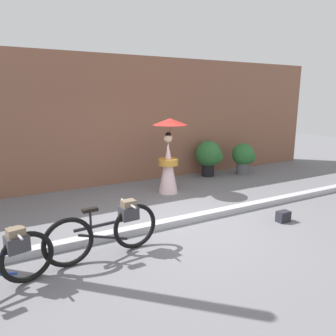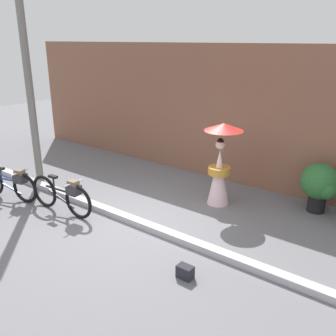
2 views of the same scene
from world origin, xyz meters
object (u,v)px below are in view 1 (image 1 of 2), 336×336
at_px(potted_plant_by_door, 209,155).
at_px(backpack_on_pavement, 283,216).
at_px(bicycle_far_side, 108,229).
at_px(person_with_parasol, 169,155).
at_px(potted_plant_small, 244,156).

height_order(potted_plant_by_door, backpack_on_pavement, potted_plant_by_door).
distance_m(bicycle_far_side, backpack_on_pavement, 3.38).
height_order(person_with_parasol, potted_plant_small, person_with_parasol).
relative_size(bicycle_far_side, backpack_on_pavement, 6.96).
bearing_deg(potted_plant_small, person_with_parasol, -168.26).
distance_m(person_with_parasol, potted_plant_by_door, 2.12).
relative_size(person_with_parasol, potted_plant_small, 1.92).
xyz_separation_m(person_with_parasol, potted_plant_small, (2.97, 0.62, -0.39)).
distance_m(potted_plant_by_door, potted_plant_small, 1.13).
bearing_deg(person_with_parasol, potted_plant_by_door, 26.03).
bearing_deg(potted_plant_by_door, potted_plant_small, -15.62).
xyz_separation_m(potted_plant_by_door, backpack_on_pavement, (-0.87, -3.65, -0.52)).
height_order(bicycle_far_side, backpack_on_pavement, bicycle_far_side).
relative_size(person_with_parasol, potted_plant_by_door, 1.72).
xyz_separation_m(person_with_parasol, potted_plant_by_door, (1.88, 0.92, -0.31)).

